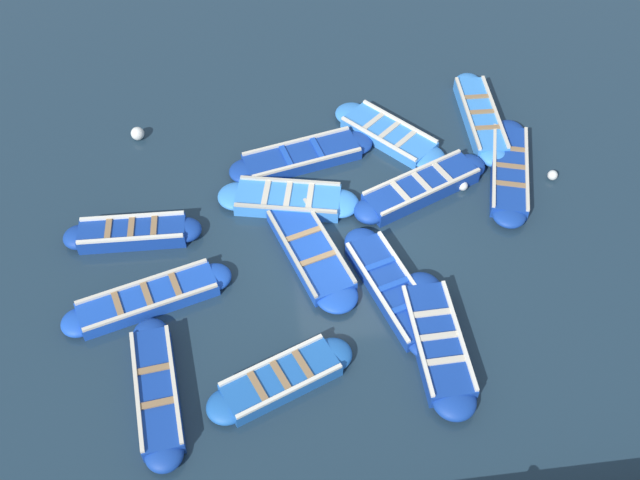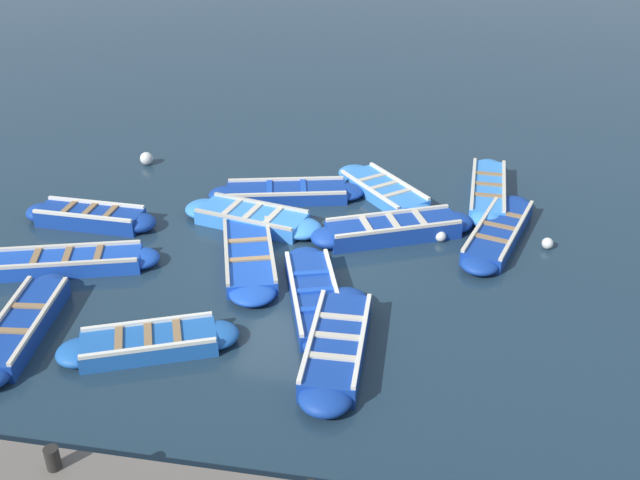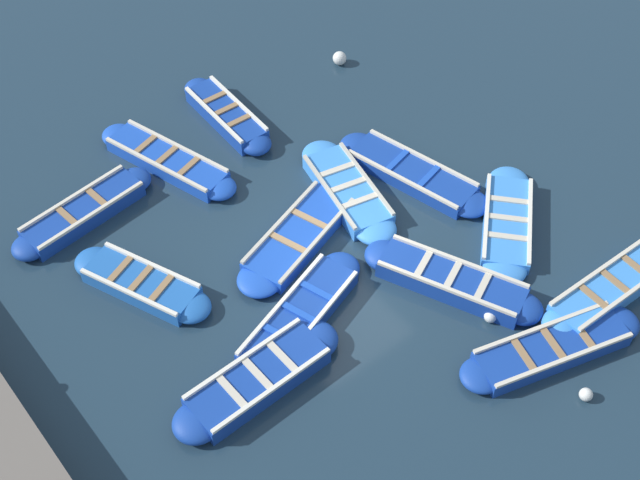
{
  "view_description": "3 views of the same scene",
  "coord_description": "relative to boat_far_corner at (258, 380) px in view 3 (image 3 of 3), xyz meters",
  "views": [
    {
      "loc": [
        11.44,
        -2.03,
        13.65
      ],
      "look_at": [
        0.19,
        -0.66,
        0.22
      ],
      "focal_mm": 42.0,
      "sensor_mm": 36.0,
      "label": 1
    },
    {
      "loc": [
        13.85,
        3.04,
        8.46
      ],
      "look_at": [
        -0.17,
        0.55,
        0.36
      ],
      "focal_mm": 42.0,
      "sensor_mm": 36.0,
      "label": 2
    },
    {
      "loc": [
        7.97,
        9.15,
        14.51
      ],
      "look_at": [
        0.19,
        -0.49,
        0.23
      ],
      "focal_mm": 50.0,
      "sensor_mm": 36.0,
      "label": 3
    }
  ],
  "objects": [
    {
      "name": "buoy_white_drifting",
      "position": [
        -4.5,
        1.69,
        -0.07
      ],
      "size": [
        0.25,
        0.25,
        0.25
      ],
      "primitive_type": "sphere",
      "color": "silver",
      "rests_on": "ground"
    },
    {
      "name": "boat_drifting",
      "position": [
        -4.84,
        2.98,
        -0.03
      ],
      "size": [
        4.0,
        1.88,
        0.39
      ],
      "color": "navy",
      "rests_on": "ground"
    },
    {
      "name": "boat_alongside",
      "position": [
        -6.92,
        2.77,
        -0.01
      ],
      "size": [
        3.85,
        0.93,
        0.44
      ],
      "color": "#3884E0",
      "rests_on": "ground"
    },
    {
      "name": "boat_outer_right",
      "position": [
        -6.59,
        0.17,
        -0.05
      ],
      "size": [
        3.25,
        3.01,
        0.36
      ],
      "color": "#3884E0",
      "rests_on": "ground"
    },
    {
      "name": "buoy_orange_near",
      "position": [
        -7.42,
        -6.52,
        -0.02
      ],
      "size": [
        0.36,
        0.36,
        0.36
      ],
      "primitive_type": "sphere",
      "color": "silver",
      "rests_on": "ground"
    },
    {
      "name": "boat_inner_gap",
      "position": [
        -1.5,
        -0.68,
        -0.04
      ],
      "size": [
        3.95,
        1.97,
        0.38
      ],
      "color": "navy",
      "rests_on": "ground"
    },
    {
      "name": "ground_plane",
      "position": [
        -3.26,
        -1.46,
        -0.2
      ],
      "size": [
        120.0,
        120.0,
        0.0
      ],
      "primitive_type": "plane",
      "color": "#1C303F"
    },
    {
      "name": "boat_tucked",
      "position": [
        -1.88,
        -6.1,
        -0.03
      ],
      "size": [
        1.84,
        3.91,
        0.39
      ],
      "color": "#1947B7",
      "rests_on": "ground"
    },
    {
      "name": "boat_centre",
      "position": [
        -4.5,
        -2.74,
        -0.03
      ],
      "size": [
        1.67,
        3.64,
        0.4
      ],
      "color": "#3884E0",
      "rests_on": "ground"
    },
    {
      "name": "boat_mid_row",
      "position": [
        -4.47,
        0.6,
        0.01
      ],
      "size": [
        2.31,
        3.86,
        0.47
      ],
      "color": "navy",
      "rests_on": "ground"
    },
    {
      "name": "boat_outer_left",
      "position": [
        0.49,
        -3.36,
        -0.03
      ],
      "size": [
        2.0,
        3.33,
        0.39
      ],
      "color": "#1E59AD",
      "rests_on": "ground"
    },
    {
      "name": "boat_broadside",
      "position": [
        -6.0,
        -2.24,
        -0.04
      ],
      "size": [
        1.76,
        4.01,
        0.38
      ],
      "color": "navy",
      "rests_on": "ground"
    },
    {
      "name": "boat_near_quay",
      "position": [
        -2.84,
        -2.38,
        -0.05
      ],
      "size": [
        3.96,
        2.08,
        0.37
      ],
      "color": "#1947B7",
      "rests_on": "ground"
    },
    {
      "name": "boat_bow_out",
      "position": [
        0.44,
        -5.86,
        -0.02
      ],
      "size": [
        3.62,
        1.16,
        0.42
      ],
      "color": "navy",
      "rests_on": "ground"
    },
    {
      "name": "boat_stern_in",
      "position": [
        -3.84,
        -6.51,
        -0.0
      ],
      "size": [
        0.87,
        3.28,
        0.45
      ],
      "color": "navy",
      "rests_on": "ground"
    },
    {
      "name": "buoy_yellow_far",
      "position": [
        -4.58,
        4.05,
        -0.07
      ],
      "size": [
        0.26,
        0.26,
        0.26
      ],
      "primitive_type": "sphere",
      "color": "silver",
      "rests_on": "ground"
    },
    {
      "name": "boat_far_corner",
      "position": [
        0.0,
        0.0,
        0.0
      ],
      "size": [
        3.73,
        1.04,
        0.46
      ],
      "color": "navy",
      "rests_on": "ground"
    }
  ]
}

